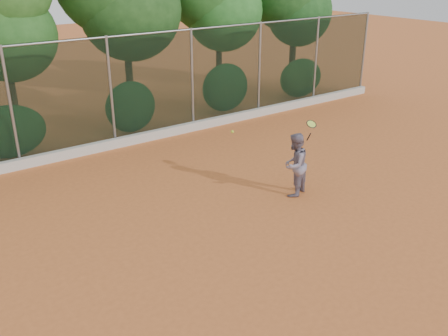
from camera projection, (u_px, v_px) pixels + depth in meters
ground at (251, 234)px, 10.99m from camera, size 80.00×80.00×0.00m
concrete_curb at (118, 143)px, 16.02m from camera, size 24.00×0.20×0.30m
tennis_player at (295, 165)px, 12.55m from camera, size 0.97×0.88×1.65m
chainlink_fence at (111, 89)px, 15.49m from camera, size 24.09×0.09×3.50m
foliage_backdrop at (61, 0)px, 15.69m from camera, size 23.70×3.63×7.55m
tennis_racket at (311, 126)px, 12.24m from camera, size 0.31×0.29×0.55m
tennis_ball_in_flight at (232, 132)px, 11.63m from camera, size 0.07×0.07×0.07m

